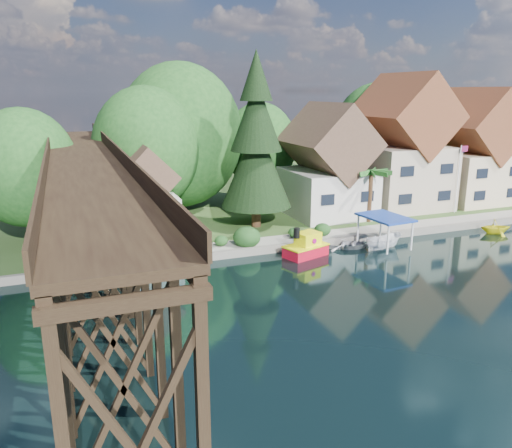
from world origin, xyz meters
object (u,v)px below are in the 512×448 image
object	(u,v)px
flagpole	(460,172)
boat_white_a	(346,243)
conifer	(256,145)
house_center	(401,151)
boat_yellow	(496,226)
house_left	(327,169)
house_right	(471,154)
boat_canopy	(384,235)
palm_tree	(371,174)
shed	(146,198)
tugboat	(306,247)
trestle_bridge	(88,209)

from	to	relation	value
flagpole	boat_white_a	bearing A→B (deg)	-162.56
flagpole	conifer	bearing A→B (deg)	173.83
house_center	boat_yellow	size ratio (longest dim) A/B	5.04
house_left	house_right	size ratio (longest dim) A/B	0.88
boat_canopy	conifer	bearing A→B (deg)	132.24
house_left	flagpole	distance (m)	13.43
boat_yellow	house_right	bearing A→B (deg)	-15.06
palm_tree	boat_yellow	distance (m)	12.08
shed	flagpole	size ratio (longest dim) A/B	1.14
house_left	tugboat	xyz separation A→B (m)	(-7.07, -9.73, -4.38)
palm_tree	tugboat	world-z (taller)	palm_tree
boat_canopy	flagpole	bearing A→B (deg)	25.81
trestle_bridge	boat_white_a	bearing A→B (deg)	5.32
flagpole	tugboat	xyz separation A→B (m)	(-19.89, -5.74, -3.95)
conifer	palm_tree	xyz separation A→B (m)	(10.57, -2.26, -2.87)
house_center	flagpole	distance (m)	6.14
trestle_bridge	tugboat	distance (m)	16.62
boat_white_a	boat_yellow	bearing A→B (deg)	-69.01
house_right	conifer	bearing A→B (deg)	-176.25
house_right	flagpole	xyz separation A→B (m)	(-5.18, -3.99, -1.07)
boat_canopy	house_right	bearing A→B (deg)	29.44
house_right	shed	bearing A→B (deg)	-177.61
boat_white_a	house_center	bearing A→B (deg)	-26.26
shed	palm_tree	bearing A→B (deg)	-6.91
trestle_bridge	conifer	xyz separation A→B (m)	(14.83, 9.11, 2.61)
house_left	flagpole	world-z (taller)	house_left
tugboat	flagpole	bearing A→B (deg)	16.11
house_right	flagpole	size ratio (longest dim) A/B	1.82
conifer	boat_canopy	world-z (taller)	conifer
house_center	boat_yellow	bearing A→B (deg)	-75.15
house_left	boat_yellow	xyz separation A→B (m)	(11.82, -10.16, -4.41)
house_left	shed	bearing A→B (deg)	-175.23
house_center	tugboat	world-z (taller)	house_center
house_right	palm_tree	bearing A→B (deg)	-165.71
house_right	house_left	bearing A→B (deg)	-180.00
flagpole	tugboat	world-z (taller)	flagpole
trestle_bridge	house_right	size ratio (longest dim) A/B	3.55
house_left	trestle_bridge	bearing A→B (deg)	-154.79
house_center	house_right	xyz separation A→B (m)	(9.00, -0.50, -0.64)
house_left	conifer	xyz separation A→B (m)	(-8.17, -1.72, 2.82)
house_right	boat_yellow	world-z (taller)	house_right
palm_tree	tugboat	size ratio (longest dim) A/B	1.35
house_center	shed	size ratio (longest dim) A/B	1.77
boat_yellow	boat_white_a	bearing A→B (deg)	101.67
trestle_bridge	tugboat	xyz separation A→B (m)	(15.93, 1.10, -4.59)
trestle_bridge	boat_white_a	xyz separation A→B (m)	(19.96, 1.86, -4.97)
house_left	palm_tree	bearing A→B (deg)	-58.85
palm_tree	tugboat	xyz separation A→B (m)	(-9.47, -5.76, -4.33)
boat_white_a	boat_canopy	xyz separation A→B (m)	(2.71, -1.38, 0.80)
boat_yellow	flagpole	bearing A→B (deg)	7.06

